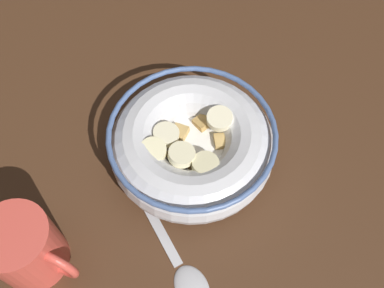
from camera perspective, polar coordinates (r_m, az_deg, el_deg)
The scene contains 4 objects.
ground_plane at distance 50.43cm, azimuth 0.00°, elevation -2.32°, with size 120.71×120.71×2.00cm, color #472B19.
cereal_bowl at distance 46.94cm, azimuth -0.03°, elevation 0.01°, with size 18.05×18.05×5.60cm.
spoon at distance 44.40cm, azimuth -1.13°, elevation -16.44°, with size 12.87×10.22×0.80cm.
coffee_mug at distance 44.18cm, azimuth -21.08°, elevation -12.77°, with size 9.22×6.68×7.64cm.
Camera 1 is at (10.01, -21.75, 43.38)cm, focal length 40.33 mm.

